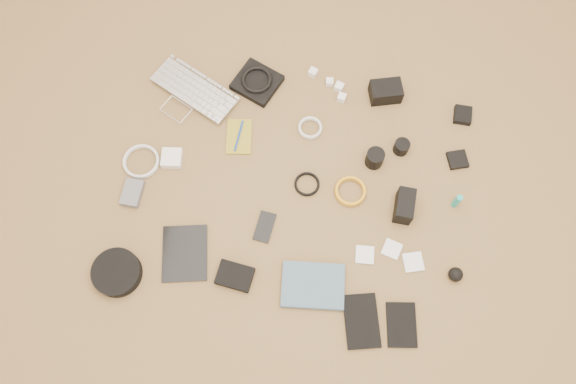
% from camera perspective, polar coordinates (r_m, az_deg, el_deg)
% --- Properties ---
extents(laptop, '(0.44, 0.39, 0.03)m').
position_cam_1_polar(laptop, '(2.38, -10.25, 9.28)').
color(laptop, silver).
rests_on(laptop, ground).
extents(headphone_pouch, '(0.22, 0.21, 0.03)m').
position_cam_1_polar(headphone_pouch, '(2.38, -3.17, 11.05)').
color(headphone_pouch, black).
rests_on(headphone_pouch, ground).
extents(headphones, '(0.15, 0.15, 0.02)m').
position_cam_1_polar(headphones, '(2.36, -3.20, 11.34)').
color(headphones, black).
rests_on(headphones, headphone_pouch).
extents(charger_a, '(0.04, 0.04, 0.03)m').
position_cam_1_polar(charger_a, '(2.41, 2.55, 12.04)').
color(charger_a, white).
rests_on(charger_a, ground).
extents(charger_b, '(0.03, 0.03, 0.03)m').
position_cam_1_polar(charger_b, '(2.39, 4.25, 11.06)').
color(charger_b, white).
rests_on(charger_b, ground).
extents(charger_c, '(0.04, 0.04, 0.03)m').
position_cam_1_polar(charger_c, '(2.38, 5.21, 10.57)').
color(charger_c, white).
rests_on(charger_c, ground).
extents(charger_d, '(0.04, 0.04, 0.03)m').
position_cam_1_polar(charger_d, '(2.35, 5.47, 9.52)').
color(charger_d, white).
rests_on(charger_d, ground).
extents(dslr_camera, '(0.15, 0.12, 0.07)m').
position_cam_1_polar(dslr_camera, '(2.37, 9.89, 10.01)').
color(dslr_camera, black).
rests_on(dslr_camera, ground).
extents(lens_pouch, '(0.07, 0.08, 0.03)m').
position_cam_1_polar(lens_pouch, '(2.41, 17.32, 7.47)').
color(lens_pouch, black).
rests_on(lens_pouch, ground).
extents(notebook_olive, '(0.12, 0.17, 0.01)m').
position_cam_1_polar(notebook_olive, '(2.28, -5.00, 5.62)').
color(notebook_olive, olive).
rests_on(notebook_olive, ground).
extents(pen_blue, '(0.01, 0.14, 0.01)m').
position_cam_1_polar(pen_blue, '(2.27, -5.02, 5.71)').
color(pen_blue, '#13369C').
rests_on(pen_blue, notebook_olive).
extents(cable_white_a, '(0.13, 0.13, 0.01)m').
position_cam_1_polar(cable_white_a, '(2.29, 2.26, 6.47)').
color(cable_white_a, silver).
rests_on(cable_white_a, ground).
extents(lens_a, '(0.09, 0.09, 0.08)m').
position_cam_1_polar(lens_a, '(2.22, 8.81, 3.41)').
color(lens_a, black).
rests_on(lens_a, ground).
extents(lens_b, '(0.06, 0.06, 0.06)m').
position_cam_1_polar(lens_b, '(2.27, 11.46, 4.52)').
color(lens_b, black).
rests_on(lens_b, ground).
extents(card_reader, '(0.09, 0.09, 0.02)m').
position_cam_1_polar(card_reader, '(2.32, 16.84, 3.15)').
color(card_reader, black).
rests_on(card_reader, ground).
extents(power_brick, '(0.09, 0.09, 0.03)m').
position_cam_1_polar(power_brick, '(2.27, -11.71, 3.39)').
color(power_brick, white).
rests_on(power_brick, ground).
extents(cable_white_b, '(0.15, 0.15, 0.01)m').
position_cam_1_polar(cable_white_b, '(2.30, -14.65, 2.96)').
color(cable_white_b, silver).
rests_on(cable_white_b, ground).
extents(cable_black, '(0.10, 0.10, 0.01)m').
position_cam_1_polar(cable_black, '(2.19, 1.94, 0.77)').
color(cable_black, black).
rests_on(cable_black, ground).
extents(cable_yellow, '(0.16, 0.16, 0.01)m').
position_cam_1_polar(cable_yellow, '(2.19, 6.34, 0.02)').
color(cable_yellow, gold).
rests_on(cable_yellow, ground).
extents(flash, '(0.07, 0.12, 0.09)m').
position_cam_1_polar(flash, '(2.16, 11.73, -1.39)').
color(flash, black).
rests_on(flash, ground).
extents(lens_cleaner, '(0.03, 0.03, 0.08)m').
position_cam_1_polar(lens_cleaner, '(2.22, 16.78, -0.89)').
color(lens_cleaner, teal).
rests_on(lens_cleaner, ground).
extents(battery_charger, '(0.07, 0.11, 0.03)m').
position_cam_1_polar(battery_charger, '(2.25, -15.53, -0.11)').
color(battery_charger, '#58585D').
rests_on(battery_charger, ground).
extents(tablet, '(0.21, 0.25, 0.01)m').
position_cam_1_polar(tablet, '(2.14, -10.43, -6.14)').
color(tablet, black).
rests_on(tablet, ground).
extents(phone, '(0.07, 0.12, 0.01)m').
position_cam_1_polar(phone, '(2.14, -2.38, -3.55)').
color(phone, black).
rests_on(phone, ground).
extents(filter_case_left, '(0.07, 0.07, 0.01)m').
position_cam_1_polar(filter_case_left, '(2.12, 7.80, -6.34)').
color(filter_case_left, silver).
rests_on(filter_case_left, ground).
extents(filter_case_mid, '(0.08, 0.08, 0.01)m').
position_cam_1_polar(filter_case_mid, '(2.15, 10.50, -5.73)').
color(filter_case_mid, silver).
rests_on(filter_case_mid, ground).
extents(filter_case_right, '(0.09, 0.09, 0.01)m').
position_cam_1_polar(filter_case_right, '(2.15, 12.60, -6.97)').
color(filter_case_right, silver).
rests_on(filter_case_right, ground).
extents(air_blower, '(0.06, 0.06, 0.05)m').
position_cam_1_polar(air_blower, '(2.16, 16.66, -8.03)').
color(air_blower, black).
rests_on(air_blower, ground).
extents(headphone_case, '(0.20, 0.20, 0.05)m').
position_cam_1_polar(headphone_case, '(2.16, -16.99, -7.83)').
color(headphone_case, black).
rests_on(headphone_case, ground).
extents(drive_case, '(0.14, 0.10, 0.03)m').
position_cam_1_polar(drive_case, '(2.09, -5.42, -8.49)').
color(drive_case, black).
rests_on(drive_case, ground).
extents(paperback, '(0.25, 0.20, 0.02)m').
position_cam_1_polar(paperback, '(2.06, 2.44, -11.80)').
color(paperback, '#415B6F').
rests_on(paperback, ground).
extents(notebook_black_a, '(0.16, 0.22, 0.01)m').
position_cam_1_polar(notebook_black_a, '(2.08, 7.49, -12.87)').
color(notebook_black_a, black).
rests_on(notebook_black_a, ground).
extents(notebook_black_b, '(0.13, 0.17, 0.01)m').
position_cam_1_polar(notebook_black_b, '(2.10, 11.46, -13.08)').
color(notebook_black_b, black).
rests_on(notebook_black_b, ground).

